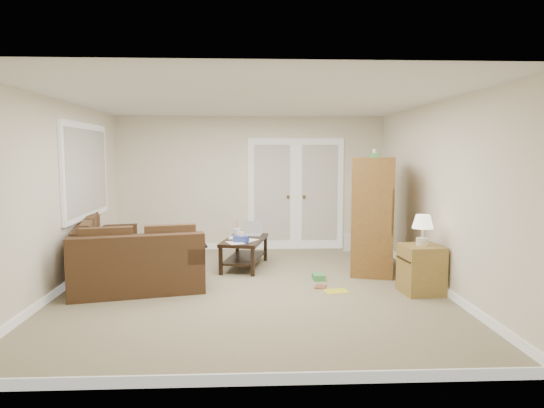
{
  "coord_description": "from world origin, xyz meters",
  "views": [
    {
      "loc": [
        -0.02,
        -6.37,
        1.82
      ],
      "look_at": [
        0.29,
        0.43,
        1.1
      ],
      "focal_mm": 32.0,
      "sensor_mm": 36.0,
      "label": 1
    }
  ],
  "objects_px": {
    "coffee_table": "(245,251)",
    "tv_armoire": "(373,214)",
    "sectional_sofa": "(120,259)",
    "side_cabinet": "(421,265)"
  },
  "relations": [
    {
      "from": "coffee_table",
      "to": "tv_armoire",
      "type": "relative_size",
      "value": 0.66
    },
    {
      "from": "coffee_table",
      "to": "tv_armoire",
      "type": "xyz_separation_m",
      "value": [
        1.97,
        -0.31,
        0.63
      ]
    },
    {
      "from": "sectional_sofa",
      "to": "coffee_table",
      "type": "xyz_separation_m",
      "value": [
        1.77,
        0.72,
        -0.05
      ]
    },
    {
      "from": "sectional_sofa",
      "to": "side_cabinet",
      "type": "relative_size",
      "value": 2.61
    },
    {
      "from": "side_cabinet",
      "to": "sectional_sofa",
      "type": "bearing_deg",
      "value": 163.07
    },
    {
      "from": "coffee_table",
      "to": "tv_armoire",
      "type": "height_order",
      "value": "tv_armoire"
    },
    {
      "from": "tv_armoire",
      "to": "sectional_sofa",
      "type": "bearing_deg",
      "value": -158.12
    },
    {
      "from": "side_cabinet",
      "to": "tv_armoire",
      "type": "bearing_deg",
      "value": 99.42
    },
    {
      "from": "tv_armoire",
      "to": "side_cabinet",
      "type": "height_order",
      "value": "tv_armoire"
    },
    {
      "from": "tv_armoire",
      "to": "side_cabinet",
      "type": "bearing_deg",
      "value": -59.46
    }
  ]
}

